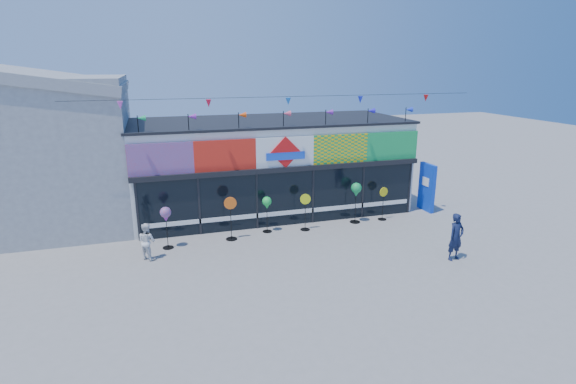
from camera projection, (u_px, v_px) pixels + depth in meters
name	position (u px, v px, depth m)	size (l,w,h in m)	color
ground	(313.00, 257.00, 15.63)	(80.00, 80.00, 0.00)	gray
kite_shop	(269.00, 165.00, 20.53)	(16.00, 5.70, 5.31)	white
neighbour_building	(26.00, 147.00, 18.37)	(8.18, 7.20, 6.87)	#9FA2A4
blue_sign	(427.00, 187.00, 20.40)	(0.19, 1.09, 2.18)	#0C3AC2
spinner_0	(166.00, 215.00, 16.07)	(0.40, 0.40, 1.57)	black
spinner_1	(231.00, 217.00, 16.99)	(0.48, 0.43, 1.69)	black
spinner_2	(267.00, 204.00, 17.69)	(0.37, 0.37, 1.47)	black
spinner_3	(305.00, 211.00, 18.01)	(0.43, 0.39, 1.51)	black
spinner_4	(356.00, 191.00, 18.71)	(0.44, 0.44, 1.74)	black
spinner_5	(383.00, 203.00, 19.22)	(0.41, 0.37, 1.45)	black
adult_man	(456.00, 237.00, 15.24)	(0.60, 0.39, 1.65)	#121A39
child	(147.00, 241.00, 15.33)	(0.63, 0.36, 1.30)	silver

